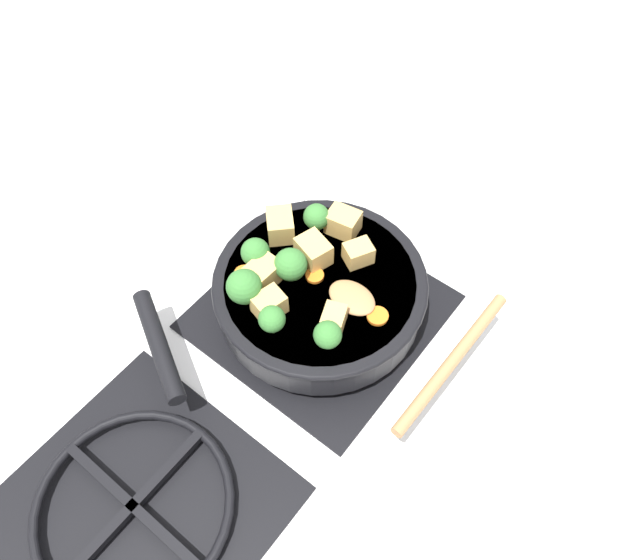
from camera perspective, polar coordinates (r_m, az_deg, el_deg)
name	(u,v)px	position (r m, az deg, el deg)	size (l,w,h in m)	color
ground_plane	(320,312)	(0.92, 0.00, -2.97)	(2.40, 2.40, 0.00)	white
front_burner_grate	(320,308)	(0.91, 0.00, -2.58)	(0.31, 0.31, 0.03)	black
rear_burner_grate	(135,508)	(0.83, -16.59, -19.36)	(0.31, 0.31, 0.03)	black
skillet_pan	(318,291)	(0.87, -0.15, -1.00)	(0.34, 0.40, 0.06)	black
wooden_spoon	(406,335)	(0.80, 7.89, -4.98)	(0.20, 0.24, 0.02)	#A87A4C
tofu_cube_center_large	(358,253)	(0.86, 3.52, 2.46)	(0.04, 0.03, 0.03)	tan
tofu_cube_near_handle	(313,251)	(0.86, -0.61, 2.66)	(0.05, 0.04, 0.04)	tan
tofu_cube_east_chunk	(334,319)	(0.80, 1.27, -3.58)	(0.04, 0.03, 0.03)	tan
tofu_cube_west_chunk	(263,273)	(0.84, -5.20, 0.62)	(0.04, 0.04, 0.04)	tan
tofu_cube_back_piece	(343,222)	(0.89, 2.13, 5.30)	(0.04, 0.04, 0.04)	tan
tofu_cube_front_piece	(269,304)	(0.81, -4.68, -2.24)	(0.04, 0.03, 0.03)	tan
tofu_cube_mid_small	(280,225)	(0.89, -3.66, 5.01)	(0.05, 0.04, 0.04)	tan
broccoli_floret_near_spoon	(255,253)	(0.85, -5.92, 2.52)	(0.04, 0.04, 0.05)	#709956
broccoli_floret_center_top	(317,217)	(0.88, -0.32, 5.78)	(0.04, 0.04, 0.05)	#709956
broccoli_floret_east_rim	(291,265)	(0.83, -2.71, 1.41)	(0.05, 0.05, 0.05)	#709956
broccoli_floret_west_rim	(244,287)	(0.81, -6.95, -0.62)	(0.05, 0.05, 0.05)	#709956
broccoli_floret_north_edge	(274,320)	(0.79, -4.26, -3.71)	(0.04, 0.04, 0.04)	#709956
broccoli_floret_south_cluster	(328,335)	(0.77, 0.70, -5.05)	(0.04, 0.04, 0.04)	#709956
carrot_slice_orange_thin	(314,276)	(0.85, -0.54, 0.35)	(0.03, 0.03, 0.01)	orange
carrot_slice_near_center	(377,317)	(0.82, 5.23, -3.36)	(0.03, 0.03, 0.01)	orange
carrot_slice_edge_slice	(244,274)	(0.86, -6.94, 0.55)	(0.03, 0.03, 0.01)	orange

